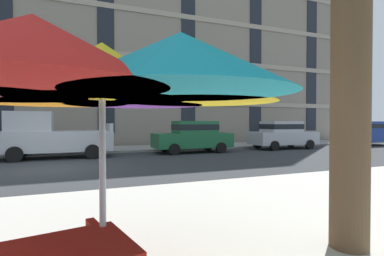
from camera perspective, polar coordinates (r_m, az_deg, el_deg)
The scene contains 8 objects.
ground_plane at distance 11.91m, azimuth -26.22°, elevation -7.26°, with size 120.00×120.00×0.00m, color #2D3033.
sidewalk_far at distance 18.65m, azimuth -24.70°, elevation -4.08°, with size 56.00×3.60×0.12m, color gray.
apartment_building at distance 27.90m, azimuth -24.04°, elevation 17.43°, with size 47.79×12.08×19.20m.
pickup_silver at distance 15.50m, azimuth -25.61°, elevation -1.53°, with size 5.10×2.12×2.20m.
sedan_green at distance 16.72m, azimuth 0.24°, elevation -1.50°, with size 4.40×1.98×1.78m.
sedan_silver at distance 19.94m, azimuth 17.08°, elevation -1.14°, with size 4.40×1.98×1.78m.
sedan_blue at distance 25.49m, azimuth 30.61°, elevation -0.77°, with size 4.40×1.98×1.78m.
patio_umbrella at distance 2.80m, azimuth -16.97°, elevation 9.80°, with size 3.46×3.21×2.42m.
Camera 1 is at (0.87, -11.75, 1.70)m, focal length 27.64 mm.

